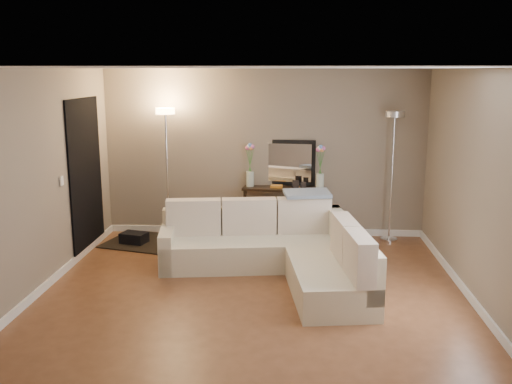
# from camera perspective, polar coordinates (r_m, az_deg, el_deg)

# --- Properties ---
(floor) EXTENTS (5.00, 5.50, 0.01)m
(floor) POSITION_cam_1_polar(r_m,az_deg,el_deg) (6.62, -0.46, -10.87)
(floor) COLOR brown
(floor) RESTS_ON ground
(ceiling) EXTENTS (5.00, 5.50, 0.01)m
(ceiling) POSITION_cam_1_polar(r_m,az_deg,el_deg) (6.09, -0.50, 12.36)
(ceiling) COLOR white
(ceiling) RESTS_ON ground
(wall_back) EXTENTS (5.00, 0.02, 2.60)m
(wall_back) POSITION_cam_1_polar(r_m,az_deg,el_deg) (8.94, 0.82, 3.88)
(wall_back) COLOR gray
(wall_back) RESTS_ON ground
(wall_front) EXTENTS (5.00, 0.02, 2.60)m
(wall_front) POSITION_cam_1_polar(r_m,az_deg,el_deg) (3.58, -3.78, -8.82)
(wall_front) COLOR gray
(wall_front) RESTS_ON ground
(wall_left) EXTENTS (0.02, 5.50, 2.60)m
(wall_left) POSITION_cam_1_polar(r_m,az_deg,el_deg) (6.88, -21.83, 0.52)
(wall_left) COLOR gray
(wall_left) RESTS_ON ground
(wall_right) EXTENTS (0.02, 5.50, 2.60)m
(wall_right) POSITION_cam_1_polar(r_m,az_deg,el_deg) (6.54, 22.02, -0.05)
(wall_right) COLOR gray
(wall_right) RESTS_ON ground
(baseboard_back) EXTENTS (5.00, 0.03, 0.10)m
(baseboard_back) POSITION_cam_1_polar(r_m,az_deg,el_deg) (9.18, 0.79, -3.89)
(baseboard_back) COLOR white
(baseboard_back) RESTS_ON ground
(baseboard_left) EXTENTS (0.03, 5.50, 0.10)m
(baseboard_left) POSITION_cam_1_polar(r_m,az_deg,el_deg) (7.21, -20.86, -9.26)
(baseboard_left) COLOR white
(baseboard_left) RESTS_ON ground
(baseboard_right) EXTENTS (0.03, 5.50, 0.10)m
(baseboard_right) POSITION_cam_1_polar(r_m,az_deg,el_deg) (6.89, 20.99, -10.27)
(baseboard_right) COLOR white
(baseboard_right) RESTS_ON ground
(doorway) EXTENTS (0.02, 1.20, 2.20)m
(doorway) POSITION_cam_1_polar(r_m,az_deg,el_deg) (8.44, -16.64, 1.51)
(doorway) COLOR black
(doorway) RESTS_ON ground
(switch_plate) EXTENTS (0.02, 0.08, 0.12)m
(switch_plate) POSITION_cam_1_polar(r_m,az_deg,el_deg) (7.64, -18.86, 1.07)
(switch_plate) COLOR white
(switch_plate) RESTS_ON ground
(sectional_sofa) EXTENTS (2.75, 2.45, 0.87)m
(sectional_sofa) POSITION_cam_1_polar(r_m,az_deg,el_deg) (7.35, 2.44, -5.80)
(sectional_sofa) COLOR beige
(sectional_sofa) RESTS_ON floor
(throw_blanket) EXTENTS (0.68, 0.47, 0.08)m
(throw_blanket) POSITION_cam_1_polar(r_m,az_deg,el_deg) (7.83, 5.14, -0.14)
(throw_blanket) COLOR gray
(throw_blanket) RESTS_ON sectional_sofa
(console_table) EXTENTS (1.32, 0.50, 0.79)m
(console_table) POSITION_cam_1_polar(r_m,az_deg,el_deg) (8.92, 2.33, -1.73)
(console_table) COLOR black
(console_table) RESTS_ON floor
(leaning_mirror) EXTENTS (0.91, 0.15, 0.71)m
(leaning_mirror) POSITION_cam_1_polar(r_m,az_deg,el_deg) (8.93, 3.04, 2.96)
(leaning_mirror) COLOR black
(leaning_mirror) RESTS_ON console_table
(table_decor) EXTENTS (0.55, 0.15, 0.13)m
(table_decor) POSITION_cam_1_polar(r_m,az_deg,el_deg) (8.79, 2.82, 0.62)
(table_decor) COLOR orange
(table_decor) RESTS_ON console_table
(flower_vase_left) EXTENTS (0.15, 0.13, 0.68)m
(flower_vase_left) POSITION_cam_1_polar(r_m,az_deg,el_deg) (8.87, -0.60, 2.41)
(flower_vase_left) COLOR silver
(flower_vase_left) RESTS_ON console_table
(flower_vase_right) EXTENTS (0.15, 0.13, 0.68)m
(flower_vase_right) POSITION_cam_1_polar(r_m,az_deg,el_deg) (8.72, 6.44, 2.17)
(flower_vase_right) COLOR silver
(flower_vase_right) RESTS_ON console_table
(floor_lamp_lit) EXTENTS (0.35, 0.35, 2.02)m
(floor_lamp_lit) POSITION_cam_1_polar(r_m,az_deg,el_deg) (8.83, -8.95, 4.46)
(floor_lamp_lit) COLOR silver
(floor_lamp_lit) RESTS_ON floor
(floor_lamp_unlit) EXTENTS (0.35, 0.35, 1.99)m
(floor_lamp_unlit) POSITION_cam_1_polar(r_m,az_deg,el_deg) (8.78, 13.56, 4.08)
(floor_lamp_unlit) COLOR silver
(floor_lamp_unlit) RESTS_ON floor
(charcoal_rug) EXTENTS (1.53, 1.30, 0.02)m
(charcoal_rug) POSITION_cam_1_polar(r_m,az_deg,el_deg) (8.86, -10.44, -4.97)
(charcoal_rug) COLOR black
(charcoal_rug) RESTS_ON floor
(black_bag) EXTENTS (0.43, 0.35, 0.24)m
(black_bag) POSITION_cam_1_polar(r_m,az_deg,el_deg) (8.86, -12.08, -4.75)
(black_bag) COLOR black
(black_bag) RESTS_ON charcoal_rug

